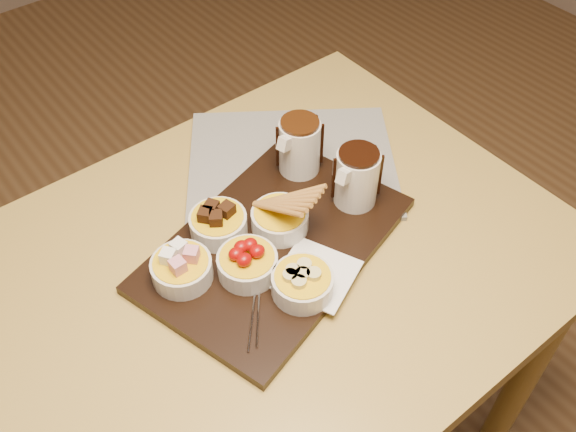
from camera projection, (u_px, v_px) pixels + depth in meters
dining_table at (230, 316)px, 1.14m from camera, size 1.20×0.80×0.75m
serving_board at (274, 244)px, 1.11m from camera, size 0.52×0.42×0.02m
napkin at (316, 274)px, 1.05m from camera, size 0.16×0.16×0.00m
bowl_marshmallows at (182, 270)px, 1.04m from camera, size 0.10×0.10×0.04m
bowl_cake at (218, 225)px, 1.10m from camera, size 0.10×0.10×0.04m
bowl_strawberries at (248, 265)px, 1.04m from camera, size 0.10×0.10×0.04m
bowl_biscotti at (280, 220)px, 1.11m from camera, size 0.10×0.10×0.04m
bowl_bananas at (302, 284)px, 1.02m from camera, size 0.10×0.10×0.04m
pitcher_dark_chocolate at (357, 178)px, 1.13m from camera, size 0.10×0.10×0.11m
pitcher_milk_chocolate at (299, 147)px, 1.19m from camera, size 0.10×0.10×0.11m
fondue_skewers at (256, 281)px, 1.04m from camera, size 0.21×0.20×0.01m
newspaper at (292, 163)px, 1.26m from camera, size 0.51×0.49×0.01m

